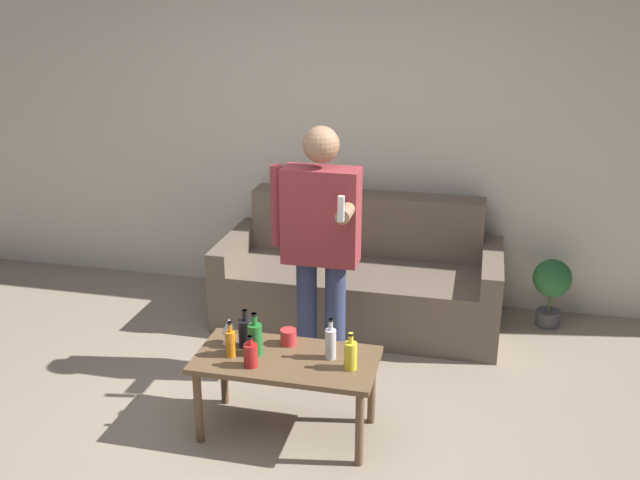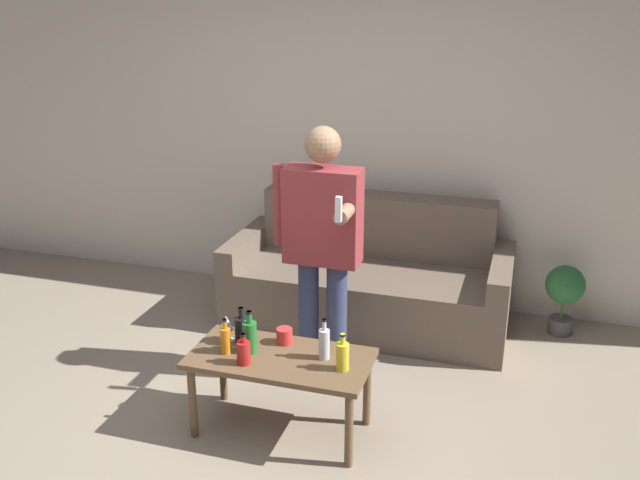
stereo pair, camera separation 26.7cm
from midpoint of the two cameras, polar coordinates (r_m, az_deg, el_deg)
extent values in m
plane|color=gray|center=(3.84, -5.06, -17.41)|extent=(16.00, 16.00, 0.00)
cube|color=beige|center=(5.36, 3.89, 9.34)|extent=(8.00, 0.06, 2.70)
cube|color=#6B5B4C|center=(5.03, 4.99, -4.99)|extent=(1.70, 0.62, 0.43)
cube|color=#6B5B4C|center=(5.33, 6.05, -0.94)|extent=(1.70, 0.24, 0.88)
cube|color=#6B5B4C|center=(5.35, -4.36, -2.48)|extent=(0.14, 0.86, 0.59)
cube|color=#6B5B4C|center=(5.02, 15.63, -4.75)|extent=(0.14, 0.86, 0.59)
cube|color=brown|center=(3.83, -1.18, -9.50)|extent=(0.97, 0.49, 0.03)
cylinder|color=brown|center=(3.94, -8.20, -12.72)|extent=(0.04, 0.04, 0.43)
cylinder|color=brown|center=(3.70, 4.47, -14.95)|extent=(0.04, 0.04, 0.43)
cylinder|color=brown|center=(4.24, -5.98, -10.09)|extent=(0.04, 0.04, 0.43)
cylinder|color=brown|center=(4.02, 5.73, -11.92)|extent=(0.04, 0.04, 0.43)
cylinder|color=silver|center=(3.77, 2.38, -8.37)|extent=(0.06, 0.06, 0.16)
cylinder|color=silver|center=(3.72, 2.41, -6.82)|extent=(0.02, 0.02, 0.06)
cylinder|color=black|center=(3.71, 2.42, -6.46)|extent=(0.03, 0.03, 0.01)
cylinder|color=orange|center=(3.84, -5.58, -8.05)|extent=(0.06, 0.06, 0.14)
cylinder|color=orange|center=(3.80, -5.63, -6.72)|extent=(0.02, 0.02, 0.06)
cylinder|color=black|center=(3.79, -5.64, -6.42)|extent=(0.02, 0.02, 0.01)
cylinder|color=yellow|center=(3.68, 3.91, -9.34)|extent=(0.07, 0.07, 0.15)
cylinder|color=yellow|center=(3.63, 3.95, -7.93)|extent=(0.03, 0.03, 0.06)
cylinder|color=black|center=(3.62, 3.96, -7.62)|extent=(0.03, 0.03, 0.01)
cylinder|color=black|center=(3.92, -4.34, -7.30)|extent=(0.08, 0.08, 0.16)
cylinder|color=black|center=(3.87, -4.38, -5.87)|extent=(0.03, 0.03, 0.06)
cylinder|color=black|center=(3.86, -4.39, -5.54)|extent=(0.03, 0.03, 0.01)
cylinder|color=#B21E1E|center=(3.74, -4.09, -9.03)|extent=(0.07, 0.07, 0.12)
cylinder|color=#B21E1E|center=(3.70, -4.12, -7.86)|extent=(0.03, 0.03, 0.05)
cylinder|color=black|center=(3.69, -4.13, -7.61)|extent=(0.03, 0.03, 0.01)
cylinder|color=#23752D|center=(3.84, -3.64, -7.81)|extent=(0.08, 0.08, 0.17)
cylinder|color=#23752D|center=(3.78, -3.68, -6.20)|extent=(0.03, 0.03, 0.07)
cylinder|color=black|center=(3.77, -3.69, -5.83)|extent=(0.03, 0.03, 0.01)
cylinder|color=silver|center=(4.00, -5.56, -8.00)|extent=(0.08, 0.08, 0.01)
cylinder|color=silver|center=(3.98, -5.57, -7.57)|extent=(0.01, 0.01, 0.06)
cone|color=silver|center=(3.95, -5.61, -6.62)|extent=(0.08, 0.08, 0.09)
cylinder|color=red|center=(3.94, -0.91, -7.70)|extent=(0.09, 0.09, 0.09)
cylinder|color=navy|center=(4.42, 0.83, -6.22)|extent=(0.13, 0.13, 0.76)
cylinder|color=navy|center=(4.38, 3.09, -6.51)|extent=(0.13, 0.13, 0.76)
cube|color=#933338|center=(4.15, 2.07, 1.93)|extent=(0.45, 0.20, 0.57)
sphere|color=#9E7556|center=(4.04, 2.14, 7.64)|extent=(0.21, 0.21, 0.21)
cylinder|color=#933338|center=(4.21, -1.40, 2.81)|extent=(0.08, 0.08, 0.49)
cylinder|color=#9E7556|center=(3.96, 4.07, 2.30)|extent=(0.08, 0.27, 0.08)
cube|color=white|center=(3.79, 3.52, 2.45)|extent=(0.03, 0.03, 0.14)
cylinder|color=#4C4C51|center=(5.36, 20.03, -6.45)|extent=(0.17, 0.17, 0.11)
cylinder|color=#476B38|center=(5.31, 20.21, -5.13)|extent=(0.02, 0.02, 0.16)
sphere|color=#286633|center=(5.24, 20.43, -3.39)|extent=(0.27, 0.27, 0.27)
camera|label=1|loc=(0.13, -88.11, 0.68)|focal=40.00mm
camera|label=2|loc=(0.13, 91.89, -0.68)|focal=40.00mm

